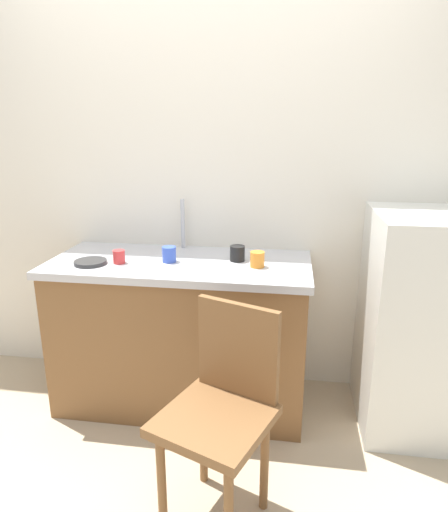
# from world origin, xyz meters

# --- Properties ---
(ground_plane) EXTENTS (8.00, 8.00, 0.00)m
(ground_plane) POSITION_xyz_m (0.00, 0.00, 0.00)
(ground_plane) COLOR tan
(back_wall) EXTENTS (4.80, 0.10, 2.53)m
(back_wall) POSITION_xyz_m (0.00, 1.00, 1.27)
(back_wall) COLOR silver
(back_wall) RESTS_ON ground_plane
(cabinet_base) EXTENTS (1.37, 0.60, 0.82)m
(cabinet_base) POSITION_xyz_m (-0.11, 0.65, 0.41)
(cabinet_base) COLOR brown
(cabinet_base) RESTS_ON ground_plane
(countertop) EXTENTS (1.41, 0.64, 0.04)m
(countertop) POSITION_xyz_m (-0.11, 0.65, 0.84)
(countertop) COLOR #B7B7BC
(countertop) RESTS_ON cabinet_base
(faucet) EXTENTS (0.02, 0.02, 0.29)m
(faucet) POSITION_xyz_m (-0.15, 0.90, 1.00)
(faucet) COLOR #B7B7BC
(faucet) RESTS_ON countertop
(refrigerator) EXTENTS (0.57, 0.61, 1.15)m
(refrigerator) POSITION_xyz_m (1.17, 0.64, 0.58)
(refrigerator) COLOR silver
(refrigerator) RESTS_ON ground_plane
(chair) EXTENTS (0.52, 0.52, 0.89)m
(chair) POSITION_xyz_m (0.24, -0.10, 0.50)
(chair) COLOR brown
(chair) RESTS_ON ground_plane
(hotplate) EXTENTS (0.17, 0.17, 0.02)m
(hotplate) POSITION_xyz_m (-0.56, 0.51, 0.87)
(hotplate) COLOR #2D2D2D
(hotplate) RESTS_ON countertop
(cup_orange) EXTENTS (0.07, 0.07, 0.08)m
(cup_orange) POSITION_xyz_m (0.31, 0.60, 0.90)
(cup_orange) COLOR orange
(cup_orange) RESTS_ON countertop
(cup_red) EXTENTS (0.06, 0.06, 0.07)m
(cup_red) POSITION_xyz_m (-0.42, 0.55, 0.89)
(cup_red) COLOR red
(cup_red) RESTS_ON countertop
(cup_black) EXTENTS (0.08, 0.08, 0.08)m
(cup_black) POSITION_xyz_m (0.20, 0.69, 0.90)
(cup_black) COLOR black
(cup_black) RESTS_ON countertop
(cup_blue) EXTENTS (0.07, 0.07, 0.08)m
(cup_blue) POSITION_xyz_m (-0.16, 0.62, 0.90)
(cup_blue) COLOR blue
(cup_blue) RESTS_ON countertop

